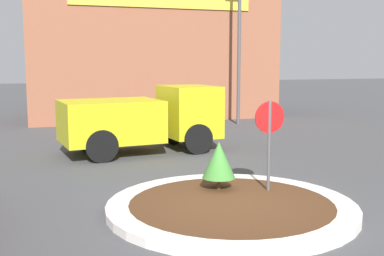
% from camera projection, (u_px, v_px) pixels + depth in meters
% --- Properties ---
extents(ground_plane, '(120.00, 120.00, 0.00)m').
position_uv_depth(ground_plane, '(231.00, 211.00, 9.59)').
color(ground_plane, '#474749').
extents(traffic_island, '(4.97, 4.97, 0.17)m').
position_uv_depth(traffic_island, '(231.00, 207.00, 9.58)').
color(traffic_island, silver).
rests_on(traffic_island, ground_plane).
extents(stop_sign, '(0.69, 0.07, 2.13)m').
position_uv_depth(stop_sign, '(269.00, 131.00, 10.30)').
color(stop_sign, '#4C4C51').
rests_on(stop_sign, ground_plane).
extents(island_shrub, '(0.73, 0.73, 1.06)m').
position_uv_depth(island_shrub, '(219.00, 160.00, 10.48)').
color(island_shrub, brown).
rests_on(island_shrub, traffic_island).
extents(utility_truck, '(5.24, 2.70, 2.13)m').
position_uv_depth(utility_truck, '(143.00, 118.00, 15.62)').
color(utility_truck, gold).
rests_on(utility_truck, ground_plane).
extents(storefront_building, '(12.60, 6.07, 6.72)m').
position_uv_depth(storefront_building, '(149.00, 54.00, 25.86)').
color(storefront_building, '#93563D').
rests_on(storefront_building, ground_plane).
extents(light_pole, '(0.70, 0.30, 7.45)m').
position_uv_depth(light_pole, '(239.00, 32.00, 22.23)').
color(light_pole, '#4C4C51').
rests_on(light_pole, ground_plane).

